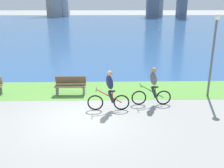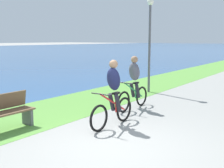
# 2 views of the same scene
# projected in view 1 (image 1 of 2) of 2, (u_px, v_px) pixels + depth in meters

# --- Properties ---
(ground_plane) EXTENTS (300.00, 300.00, 0.00)m
(ground_plane) POSITION_uv_depth(u_px,v_px,m) (79.00, 119.00, 9.73)
(ground_plane) COLOR gray
(grass_strip_bayside) EXTENTS (120.00, 2.87, 0.01)m
(grass_strip_bayside) POSITION_uv_depth(u_px,v_px,m) (86.00, 90.00, 12.96)
(grass_strip_bayside) COLOR #59933D
(grass_strip_bayside) RESTS_ON ground
(bay_water_surface) EXTENTS (300.00, 81.92, 0.00)m
(bay_water_surface) POSITION_uv_depth(u_px,v_px,m) (102.00, 24.00, 53.27)
(bay_water_surface) COLOR #2D568C
(bay_water_surface) RESTS_ON ground
(cyclist_lead) EXTENTS (1.77, 0.52, 1.71)m
(cyclist_lead) POSITION_uv_depth(u_px,v_px,m) (109.00, 91.00, 10.31)
(cyclist_lead) COLOR black
(cyclist_lead) RESTS_ON ground
(cyclist_trailing) EXTENTS (1.75, 0.52, 1.70)m
(cyclist_trailing) POSITION_uv_depth(u_px,v_px,m) (153.00, 87.00, 10.86)
(cyclist_trailing) COLOR black
(cyclist_trailing) RESTS_ON ground
(bench_far_along_path) EXTENTS (1.50, 0.47, 0.90)m
(bench_far_along_path) POSITION_uv_depth(u_px,v_px,m) (71.00, 86.00, 12.24)
(bench_far_along_path) COLOR brown
(bench_far_along_path) RESTS_ON ground
(lamppost_tall) EXTENTS (0.28, 0.28, 3.87)m
(lamppost_tall) POSITION_uv_depth(u_px,v_px,m) (214.00, 44.00, 11.38)
(lamppost_tall) COLOR #595960
(lamppost_tall) RESTS_ON ground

